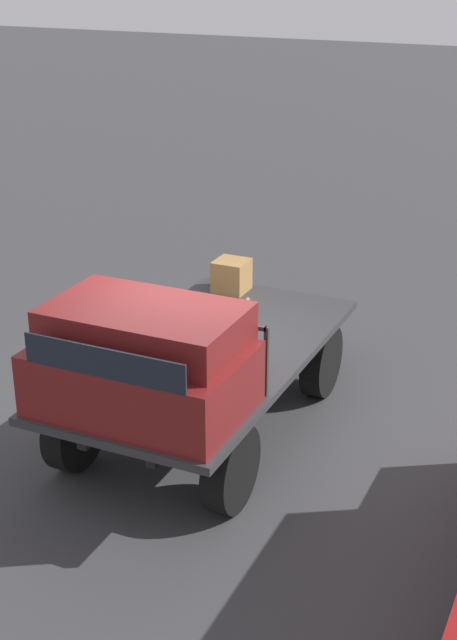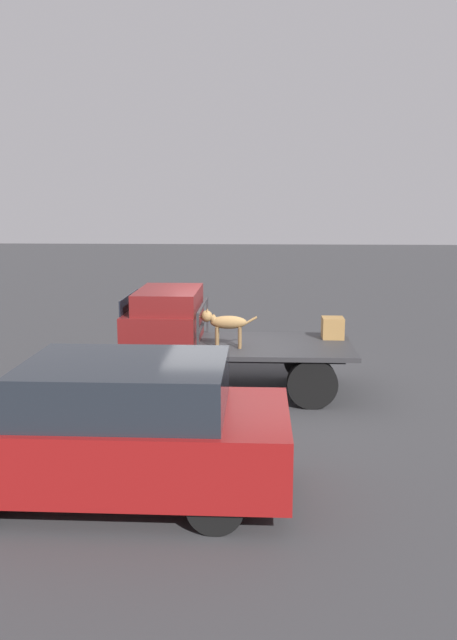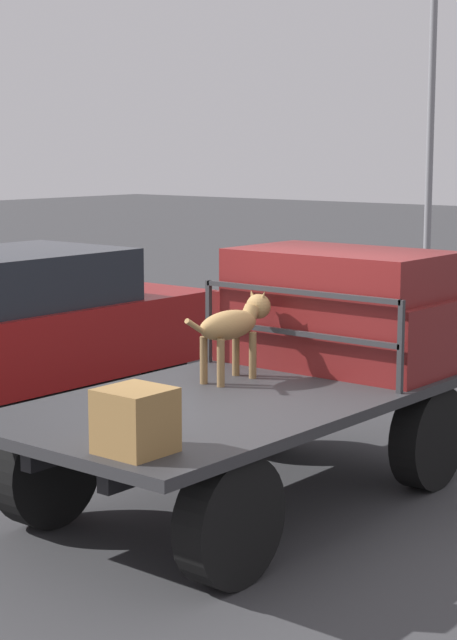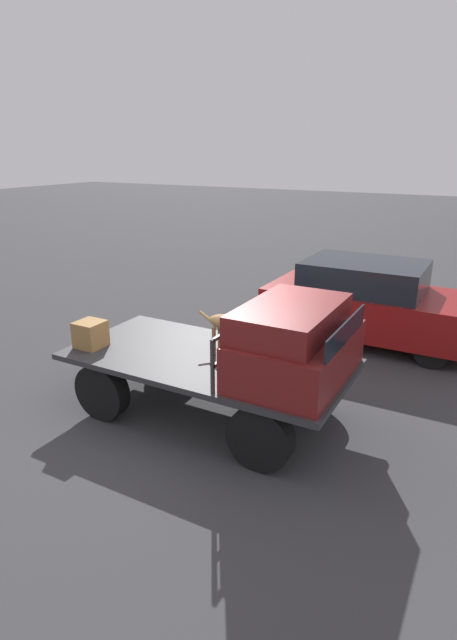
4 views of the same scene
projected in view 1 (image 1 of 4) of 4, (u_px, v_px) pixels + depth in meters
name	position (u px, v px, depth m)	size (l,w,h in m)	color
ground_plane	(208.00, 426.00, 9.67)	(80.00, 80.00, 0.00)	#38383A
flatbed_truck	(207.00, 373.00, 9.42)	(4.04, 2.02, 0.90)	black
truck_cab	(143.00, 362.00, 8.04)	(1.26, 1.90, 0.97)	maroon
truck_headboard	(178.00, 333.00, 8.60)	(0.04, 1.90, 0.70)	#2D2D30
dog	(225.00, 327.00, 8.81)	(1.02, 0.23, 0.68)	brown
cargo_crate	(231.00, 276.00, 10.88)	(0.39, 0.39, 0.39)	olive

